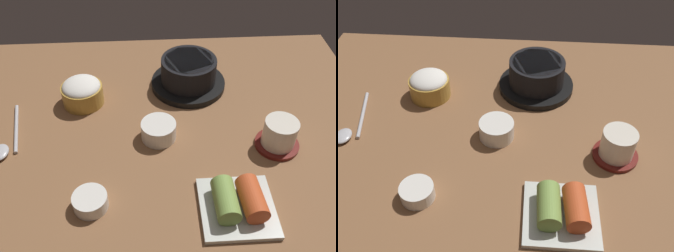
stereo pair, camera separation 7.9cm
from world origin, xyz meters
The scene contains 8 objects.
dining_table centered at (0.00, 0.00, 1.00)cm, with size 100.00×76.00×2.00cm, color brown.
stone_pot centered at (8.05, 15.55, 5.57)cm, with size 18.11×18.11×7.65cm.
rice_bowl centered at (-17.16, 10.60, 5.19)cm, with size 9.53×9.53×6.30cm.
tea_cup_with_saucer centered at (24.54, -6.14, 5.16)cm, with size 9.14×9.14×6.57cm.
banchan_cup_center centered at (-0.01, -2.17, 4.09)cm, with size 7.42×7.42×3.92cm.
kimchi_plate centered at (13.17, -21.36, 4.07)cm, with size 13.27×13.27×5.15cm.
side_bowl_near centered at (-12.93, -19.07, 3.55)cm, with size 6.31×6.31×2.86cm.
spoon centered at (-32.08, -2.98, 2.62)cm, with size 5.33×17.32×1.35cm.
Camera 1 is at (-1.53, -59.62, 59.48)cm, focal length 40.48 mm.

